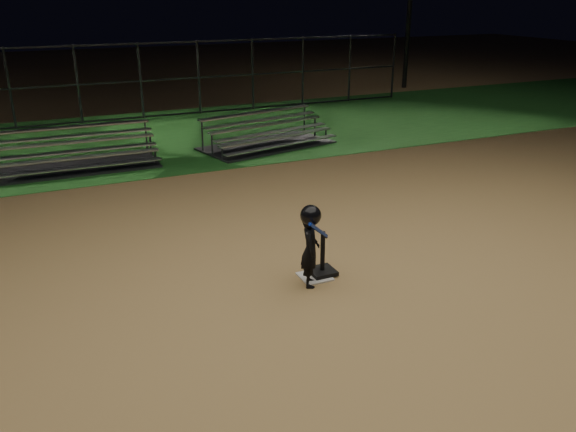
{
  "coord_description": "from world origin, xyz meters",
  "views": [
    {
      "loc": [
        -3.66,
        -7.14,
        4.1
      ],
      "look_at": [
        0.0,
        1.0,
        0.65
      ],
      "focal_mm": 36.62,
      "sensor_mm": 36.0,
      "label": 1
    }
  ],
  "objects_px": {
    "home_plate": "(315,277)",
    "bleacher_right": "(267,140)",
    "bleacher_left": "(78,160)",
    "child_batter": "(310,244)",
    "batting_tee": "(322,266)"
  },
  "relations": [
    {
      "from": "bleacher_left",
      "to": "bleacher_right",
      "type": "relative_size",
      "value": 0.96
    },
    {
      "from": "child_batter",
      "to": "bleacher_right",
      "type": "bearing_deg",
      "value": 5.43
    },
    {
      "from": "batting_tee",
      "to": "home_plate",
      "type": "bearing_deg",
      "value": -165.36
    },
    {
      "from": "child_batter",
      "to": "bleacher_right",
      "type": "distance_m",
      "value": 8.28
    },
    {
      "from": "batting_tee",
      "to": "child_batter",
      "type": "bearing_deg",
      "value": -145.5
    },
    {
      "from": "bleacher_left",
      "to": "home_plate",
      "type": "bearing_deg",
      "value": -70.62
    },
    {
      "from": "child_batter",
      "to": "bleacher_left",
      "type": "xyz_separation_m",
      "value": [
        -2.49,
        7.86,
        -0.48
      ]
    },
    {
      "from": "batting_tee",
      "to": "bleacher_right",
      "type": "distance_m",
      "value": 7.96
    },
    {
      "from": "home_plate",
      "to": "bleacher_right",
      "type": "height_order",
      "value": "bleacher_right"
    },
    {
      "from": "batting_tee",
      "to": "bleacher_right",
      "type": "height_order",
      "value": "bleacher_right"
    },
    {
      "from": "home_plate",
      "to": "bleacher_left",
      "type": "xyz_separation_m",
      "value": [
        -2.66,
        7.68,
        0.18
      ]
    },
    {
      "from": "home_plate",
      "to": "child_batter",
      "type": "bearing_deg",
      "value": -133.89
    },
    {
      "from": "batting_tee",
      "to": "child_batter",
      "type": "relative_size",
      "value": 0.55
    },
    {
      "from": "batting_tee",
      "to": "bleacher_left",
      "type": "relative_size",
      "value": 0.18
    },
    {
      "from": "home_plate",
      "to": "bleacher_right",
      "type": "bearing_deg",
      "value": 72.84
    }
  ]
}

